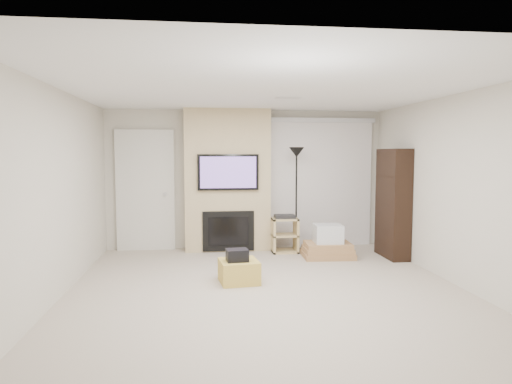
{
  "coord_description": "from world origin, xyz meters",
  "views": [
    {
      "loc": [
        -0.8,
        -5.54,
        1.73
      ],
      "look_at": [
        0.0,
        1.2,
        1.15
      ],
      "focal_mm": 32.0,
      "sensor_mm": 36.0,
      "label": 1
    }
  ],
  "objects": [
    {
      "name": "black_bag",
      "position": [
        -0.35,
        0.4,
        0.38
      ],
      "size": [
        0.3,
        0.25,
        0.16
      ],
      "primitive_type": "cube",
      "rotation": [
        0.0,
        0.0,
        0.11
      ],
      "color": "black",
      "rests_on": "ottoman"
    },
    {
      "name": "floor",
      "position": [
        0.0,
        0.0,
        0.0
      ],
      "size": [
        5.0,
        5.5,
        0.0
      ],
      "primitive_type": "cube",
      "color": "#BBAC99",
      "rests_on": "ground"
    },
    {
      "name": "wall_right",
      "position": [
        2.5,
        0.0,
        1.25
      ],
      "size": [
        0.0,
        5.5,
        2.5
      ],
      "primitive_type": "cube",
      "rotation": [
        1.57,
        0.0,
        1.57
      ],
      "color": "beige",
      "rests_on": "ground"
    },
    {
      "name": "ottoman",
      "position": [
        -0.32,
        0.44,
        0.15
      ],
      "size": [
        0.55,
        0.55,
        0.3
      ],
      "primitive_type": "cube",
      "rotation": [
        0.0,
        0.0,
        0.11
      ],
      "color": "gold",
      "rests_on": "floor"
    },
    {
      "name": "wall_left",
      "position": [
        -2.5,
        0.0,
        1.25
      ],
      "size": [
        0.0,
        5.5,
        2.5
      ],
      "primitive_type": "cube",
      "rotation": [
        1.57,
        0.0,
        1.57
      ],
      "color": "beige",
      "rests_on": "ground"
    },
    {
      "name": "entry_door",
      "position": [
        -1.8,
        2.71,
        1.05
      ],
      "size": [
        1.02,
        0.11,
        2.14
      ],
      "color": "silver",
      "rests_on": "floor"
    },
    {
      "name": "av_stand",
      "position": [
        0.63,
        2.22,
        0.35
      ],
      "size": [
        0.45,
        0.38,
        0.66
      ],
      "color": "#D7BA7B",
      "rests_on": "floor"
    },
    {
      "name": "bookshelf",
      "position": [
        2.34,
        1.64,
        0.9
      ],
      "size": [
        0.3,
        0.8,
        1.8
      ],
      "color": "black",
      "rests_on": "floor"
    },
    {
      "name": "hvac_vent",
      "position": [
        0.4,
        0.8,
        2.5
      ],
      "size": [
        0.35,
        0.18,
        0.01
      ],
      "primitive_type": "cube",
      "color": "silver",
      "rests_on": "ceiling"
    },
    {
      "name": "wall_front",
      "position": [
        0.0,
        -2.75,
        1.25
      ],
      "size": [
        5.0,
        0.0,
        2.5
      ],
      "primitive_type": "cube",
      "rotation": [
        1.57,
        0.0,
        0.0
      ],
      "color": "beige",
      "rests_on": "ground"
    },
    {
      "name": "fireplace_wall",
      "position": [
        -0.35,
        2.54,
        1.24
      ],
      "size": [
        1.5,
        0.47,
        2.5
      ],
      "color": "#CEB584",
      "rests_on": "floor"
    },
    {
      "name": "wall_back",
      "position": [
        0.0,
        2.75,
        1.25
      ],
      "size": [
        5.0,
        0.0,
        2.5
      ],
      "primitive_type": "cube",
      "rotation": [
        1.57,
        0.0,
        0.0
      ],
      "color": "beige",
      "rests_on": "ground"
    },
    {
      "name": "box_stack",
      "position": [
        1.27,
        1.74,
        0.21
      ],
      "size": [
        0.85,
        0.66,
        0.55
      ],
      "color": "#AF8052",
      "rests_on": "floor"
    },
    {
      "name": "vertical_blinds",
      "position": [
        1.4,
        2.7,
        1.27
      ],
      "size": [
        1.98,
        0.1,
        2.37
      ],
      "color": "silver",
      "rests_on": "floor"
    },
    {
      "name": "ceiling",
      "position": [
        0.0,
        0.0,
        2.5
      ],
      "size": [
        5.0,
        5.5,
        0.0
      ],
      "primitive_type": "cube",
      "color": "white",
      "rests_on": "wall_back"
    },
    {
      "name": "floor_lamp",
      "position": [
        0.85,
        2.31,
        1.44
      ],
      "size": [
        0.27,
        0.27,
        1.83
      ],
      "color": "black",
      "rests_on": "floor"
    }
  ]
}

